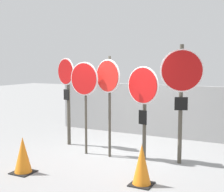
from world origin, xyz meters
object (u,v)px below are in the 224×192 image
stop_sign_0 (67,86)px  traffic_cone_0 (23,155)px  stop_sign_3 (143,95)px  traffic_cone_1 (142,165)px  stop_sign_1 (84,85)px  stop_sign_4 (181,83)px  stop_sign_2 (108,84)px

stop_sign_0 → traffic_cone_0: stop_sign_0 is taller
stop_sign_3 → traffic_cone_0: 2.84m
stop_sign_3 → traffic_cone_1: size_ratio=2.81×
stop_sign_1 → traffic_cone_1: (1.91, -1.15, -1.28)m
stop_sign_4 → traffic_cone_0: size_ratio=3.54×
stop_sign_1 → traffic_cone_0: stop_sign_1 is taller
stop_sign_3 → stop_sign_1: bearing=-152.5°
stop_sign_3 → traffic_cone_0: stop_sign_3 is taller
stop_sign_0 → traffic_cone_0: bearing=-57.3°
stop_sign_0 → stop_sign_2: size_ratio=0.99×
stop_sign_2 → stop_sign_4: (1.60, 0.27, 0.05)m
stop_sign_4 → stop_sign_1: bearing=164.7°
stop_sign_1 → traffic_cone_1: bearing=-25.2°
stop_sign_1 → stop_sign_3: size_ratio=1.05×
stop_sign_4 → traffic_cone_1: size_ratio=3.43×
stop_sign_0 → stop_sign_1: bearing=-10.7°
stop_sign_0 → stop_sign_1: stop_sign_0 is taller
stop_sign_1 → traffic_cone_0: 2.13m
stop_sign_2 → stop_sign_3: (0.76, 0.23, -0.24)m
stop_sign_0 → stop_sign_3: (2.24, -0.26, -0.10)m
stop_sign_0 → stop_sign_3: bearing=14.1°
stop_sign_1 → stop_sign_4: 2.23m
stop_sign_1 → traffic_cone_0: bearing=-97.9°
traffic_cone_0 → traffic_cone_1: traffic_cone_1 is taller
stop_sign_2 → traffic_cone_0: bearing=-101.8°
stop_sign_0 → stop_sign_2: (1.48, -0.49, 0.13)m
stop_sign_3 → traffic_cone_1: stop_sign_3 is taller
stop_sign_2 → traffic_cone_1: bearing=-23.3°
stop_sign_1 → traffic_cone_1: stop_sign_1 is taller
stop_sign_3 → traffic_cone_1: 1.87m
stop_sign_1 → traffic_cone_0: (-0.41, -1.65, -1.29)m
stop_sign_1 → stop_sign_3: 1.41m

